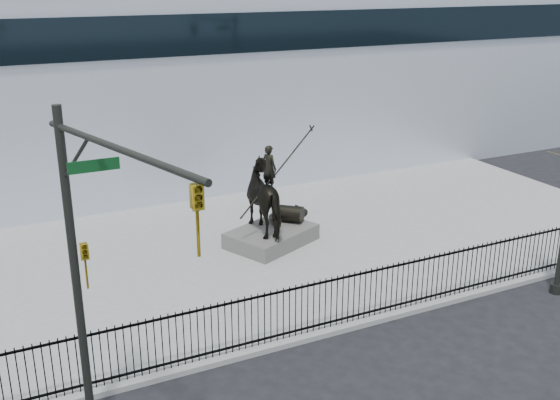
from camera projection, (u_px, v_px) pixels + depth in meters
name	position (u px, v px, depth m)	size (l,w,h in m)	color
ground	(367.00, 350.00, 17.01)	(120.00, 120.00, 0.00)	black
plaza	(257.00, 251.00, 22.92)	(30.00, 12.00, 0.15)	gray
building	(149.00, 75.00, 32.51)	(44.00, 14.00, 9.00)	silver
picket_fence	(343.00, 299.00, 17.77)	(22.10, 0.10, 1.50)	black
statue_plinth	(271.00, 236.00, 23.28)	(2.98, 2.05, 0.56)	#53514C
equestrian_statue	(272.00, 197.00, 22.84)	(3.52, 2.97, 3.24)	black
traffic_signal_left	(94.00, 267.00, 12.35)	(1.52, 4.84, 7.00)	black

